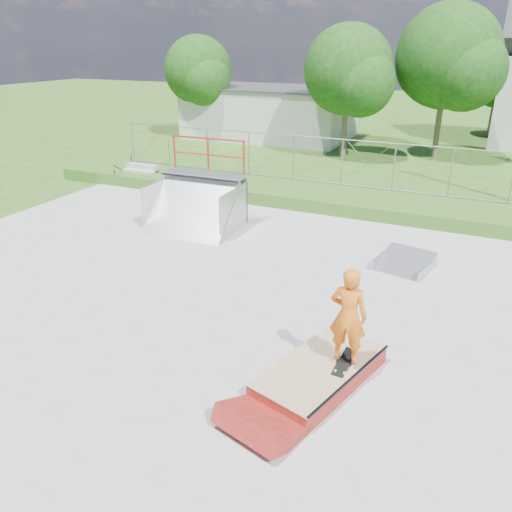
{
  "coord_description": "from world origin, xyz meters",
  "views": [
    {
      "loc": [
        5.02,
        -8.34,
        5.7
      ],
      "look_at": [
        0.54,
        1.38,
        1.1
      ],
      "focal_mm": 35.0,
      "sensor_mm": 36.0,
      "label": 1
    }
  ],
  "objects_px": {
    "flat_bank_ramp": "(404,262)",
    "grind_box": "(320,373)",
    "skater": "(348,319)",
    "quarter_pipe": "(193,188)"
  },
  "relations": [
    {
      "from": "flat_bank_ramp",
      "to": "grind_box",
      "type": "bearing_deg",
      "value": -83.99
    },
    {
      "from": "grind_box",
      "to": "skater",
      "type": "xyz_separation_m",
      "value": [
        0.38,
        0.16,
        1.13
      ]
    },
    {
      "from": "quarter_pipe",
      "to": "skater",
      "type": "bearing_deg",
      "value": -43.41
    },
    {
      "from": "flat_bank_ramp",
      "to": "skater",
      "type": "height_order",
      "value": "skater"
    },
    {
      "from": "quarter_pipe",
      "to": "grind_box",
      "type": "bearing_deg",
      "value": -45.88
    },
    {
      "from": "flat_bank_ramp",
      "to": "skater",
      "type": "distance_m",
      "value": 5.61
    },
    {
      "from": "flat_bank_ramp",
      "to": "quarter_pipe",
      "type": "bearing_deg",
      "value": -171.42
    },
    {
      "from": "quarter_pipe",
      "to": "flat_bank_ramp",
      "type": "relative_size",
      "value": 2.01
    },
    {
      "from": "grind_box",
      "to": "quarter_pipe",
      "type": "xyz_separation_m",
      "value": [
        -6.28,
        6.0,
        1.21
      ]
    },
    {
      "from": "quarter_pipe",
      "to": "flat_bank_ramp",
      "type": "xyz_separation_m",
      "value": [
        6.82,
        -0.34,
        -1.2
      ]
    }
  ]
}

